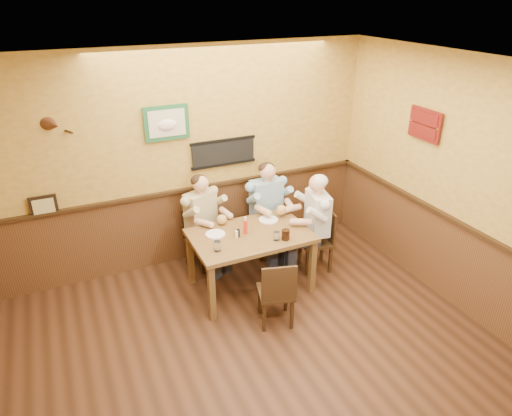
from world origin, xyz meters
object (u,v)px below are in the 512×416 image
(chair_back_right, at_px, (266,226))
(pepper_shaker, at_px, (238,233))
(chair_back_left, at_px, (202,238))
(diner_tan_shirt, at_px, (201,226))
(diner_white_elder, at_px, (317,228))
(diner_blue_polo, at_px, (266,214))
(chair_right_end, at_px, (316,240))
(chair_near_side, at_px, (276,290))
(water_glass_left, at_px, (217,246))
(cola_tumbler, at_px, (286,235))
(dining_table, at_px, (250,240))
(water_glass_mid, at_px, (277,236))
(hot_sauce_bottle, at_px, (245,226))
(salt_shaker, at_px, (237,234))

(chair_back_right, relative_size, pepper_shaker, 8.58)
(chair_back_left, height_order, diner_tan_shirt, diner_tan_shirt)
(chair_back_right, bearing_deg, diner_white_elder, -57.12)
(chair_back_right, distance_m, diner_blue_polo, 0.18)
(chair_back_left, height_order, chair_back_right, chair_back_right)
(chair_back_left, height_order, chair_right_end, chair_right_end)
(chair_near_side, height_order, water_glass_left, water_glass_left)
(diner_tan_shirt, relative_size, cola_tumbler, 9.47)
(water_glass_left, bearing_deg, diner_blue_polo, 40.10)
(dining_table, distance_m, diner_white_elder, 0.95)
(chair_back_left, bearing_deg, water_glass_left, -119.78)
(water_glass_mid, bearing_deg, hot_sauce_bottle, 131.79)
(diner_white_elder, bearing_deg, chair_back_right, -133.64)
(chair_back_left, bearing_deg, pepper_shaker, -96.60)
(chair_back_left, distance_m, chair_near_side, 1.48)
(water_glass_left, height_order, water_glass_mid, water_glass_left)
(cola_tumbler, bearing_deg, salt_shaker, 151.61)
(cola_tumbler, bearing_deg, hot_sauce_bottle, 138.42)
(diner_blue_polo, xyz_separation_m, diner_white_elder, (0.42, -0.61, -0.01))
(water_glass_mid, bearing_deg, salt_shaker, 148.88)
(salt_shaker, bearing_deg, chair_back_left, 104.21)
(dining_table, distance_m, pepper_shaker, 0.21)
(diner_tan_shirt, bearing_deg, hot_sauce_bottle, -87.70)
(dining_table, xyz_separation_m, water_glass_mid, (0.21, -0.26, 0.15))
(diner_white_elder, bearing_deg, chair_right_end, 180.00)
(chair_back_right, relative_size, hot_sauce_bottle, 4.38)
(dining_table, bearing_deg, diner_white_elder, 2.29)
(chair_back_right, xyz_separation_m, salt_shaker, (-0.70, -0.67, 0.37))
(chair_near_side, relative_size, salt_shaker, 8.85)
(chair_near_side, xyz_separation_m, water_glass_mid, (0.23, 0.45, 0.40))
(chair_back_right, distance_m, cola_tumbler, 1.04)
(chair_near_side, relative_size, diner_tan_shirt, 0.70)
(chair_back_left, height_order, diner_white_elder, diner_white_elder)
(water_glass_mid, distance_m, salt_shaker, 0.46)
(chair_right_end, bearing_deg, hot_sauce_bottle, -78.17)
(water_glass_left, distance_m, salt_shaker, 0.35)
(chair_back_left, bearing_deg, chair_back_right, -27.81)
(chair_near_side, bearing_deg, chair_back_left, -60.34)
(dining_table, xyz_separation_m, chair_back_left, (-0.37, 0.73, -0.25))
(dining_table, bearing_deg, cola_tumbler, -42.65)
(diner_white_elder, xyz_separation_m, salt_shaker, (-1.13, -0.06, 0.20))
(chair_right_end, distance_m, salt_shaker, 1.19)
(diner_tan_shirt, height_order, cola_tumbler, diner_tan_shirt)
(pepper_shaker, bearing_deg, diner_blue_polo, 44.06)
(cola_tumbler, xyz_separation_m, salt_shaker, (-0.50, 0.27, -0.02))
(chair_back_left, relative_size, water_glass_left, 6.90)
(water_glass_mid, xyz_separation_m, hot_sauce_bottle, (-0.26, 0.29, 0.04))
(diner_blue_polo, bearing_deg, diner_tan_shirt, 173.00)
(chair_right_end, height_order, pepper_shaker, pepper_shaker)
(chair_right_end, distance_m, diner_white_elder, 0.18)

